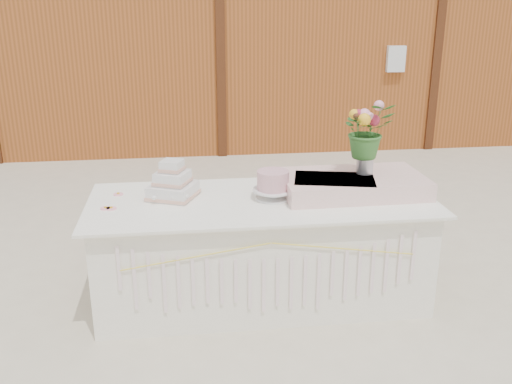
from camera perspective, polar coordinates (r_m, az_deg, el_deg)
ground at (r=4.29m, az=0.52°, el=-10.44°), size 80.00×80.00×0.00m
barn at (r=9.72m, az=-4.49°, el=16.36°), size 12.60×4.60×3.30m
cake_table at (r=4.11m, az=0.54°, el=-5.77°), size 2.40×1.00×0.77m
wedding_cake at (r=4.01m, az=-8.32°, el=0.70°), size 0.40×0.40×0.27m
pink_cake_stand at (r=3.94m, az=1.71°, el=0.86°), size 0.28×0.28×0.20m
satin_runner at (r=4.14m, az=9.62°, el=0.79°), size 1.02×0.61×0.13m
flower_vase at (r=4.17m, az=10.85°, el=2.96°), size 0.12×0.12×0.17m
bouquet at (r=4.10m, az=11.09°, el=6.78°), size 0.39×0.35×0.40m
loose_flowers at (r=4.03m, az=-13.83°, el=-0.83°), size 0.26×0.36×0.02m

